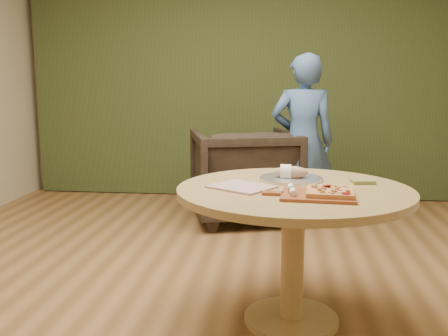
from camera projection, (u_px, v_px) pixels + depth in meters
name	position (u px, v px, depth m)	size (l,w,h in m)	color
room_shell	(200.00, 63.00, 2.75)	(5.04, 6.04, 2.84)	olive
curtain	(242.00, 73.00, 5.59)	(4.80, 0.14, 2.78)	#2B3819
pedestal_table	(294.00, 214.00, 2.64)	(1.23, 1.23, 0.75)	tan
pizza_paddle	(316.00, 195.00, 2.40)	(0.46, 0.31, 0.01)	brown
flatbread_pizza	(330.00, 192.00, 2.39)	(0.24, 0.24, 0.04)	tan
cutlery_roll	(292.00, 190.00, 2.42)	(0.04, 0.20, 0.03)	white
newspaper	(242.00, 187.00, 2.61)	(0.30, 0.25, 0.01)	beige
serving_tray	(291.00, 179.00, 2.82)	(0.36, 0.36, 0.02)	silver
bread_roll	(290.00, 172.00, 2.81)	(0.19, 0.09, 0.09)	tan
green_packet	(363.00, 181.00, 2.73)	(0.12, 0.10, 0.02)	#56612C
armchair	(244.00, 170.00, 4.72)	(0.93, 0.87, 0.96)	black
person_standing	(303.00, 142.00, 4.46)	(0.57, 0.37, 1.55)	#3B5D8C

